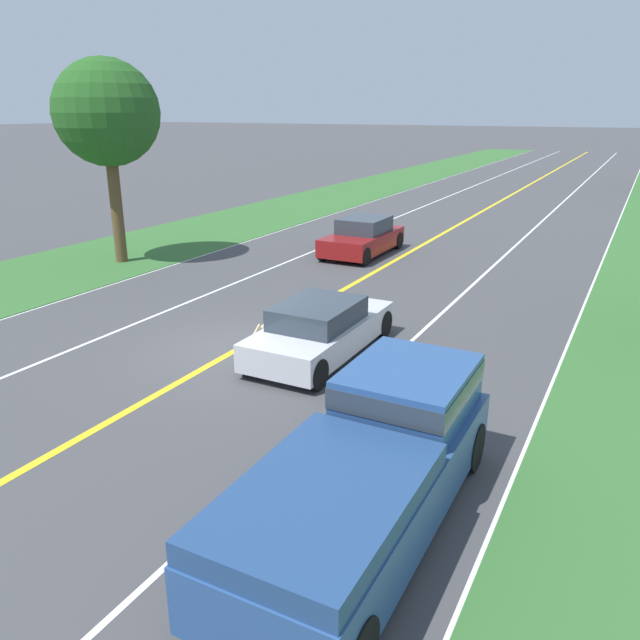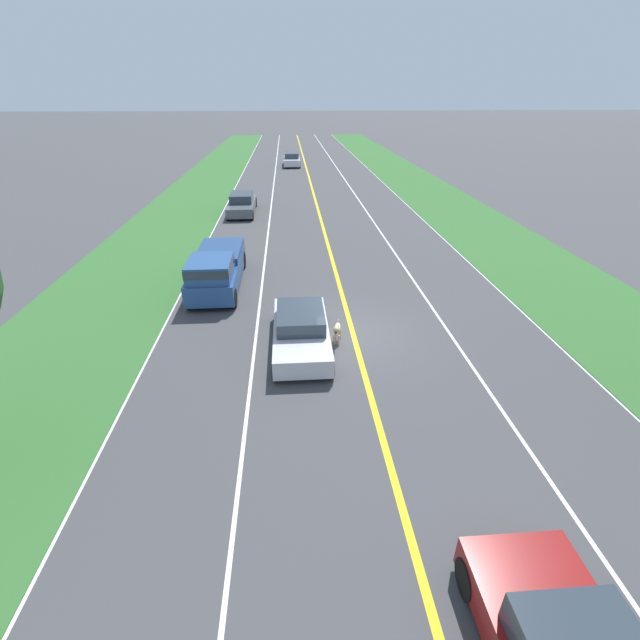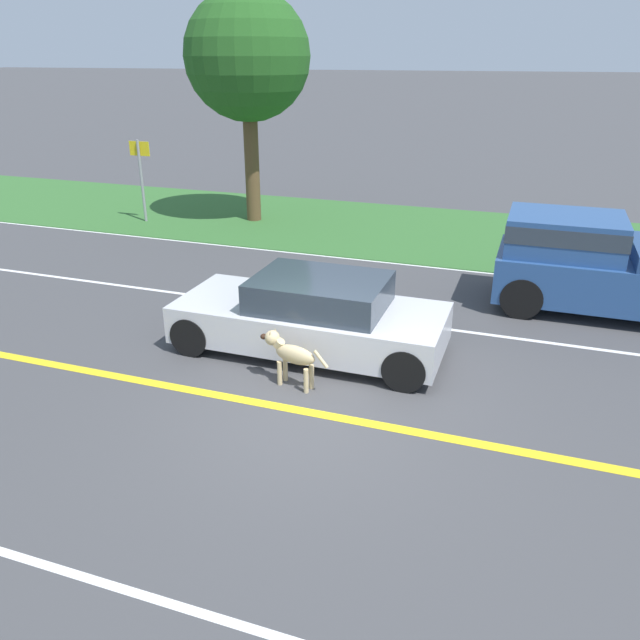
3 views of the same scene
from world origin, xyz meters
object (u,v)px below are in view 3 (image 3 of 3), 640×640
(dog, at_px, (290,353))
(pickup_truck, at_px, (638,268))
(street_sign, at_px, (141,171))
(ego_car, at_px, (312,316))
(roadside_tree_right_near, at_px, (247,58))

(dog, bearing_deg, pickup_truck, -34.75)
(pickup_truck, xyz_separation_m, street_sign, (3.05, 12.82, 0.58))
(ego_car, height_order, roadside_tree_right_near, roadside_tree_right_near)
(pickup_truck, bearing_deg, dog, 133.12)
(dog, relative_size, street_sign, 0.50)
(ego_car, distance_m, roadside_tree_right_near, 9.88)
(ego_car, relative_size, roadside_tree_right_near, 0.71)
(ego_car, distance_m, pickup_truck, 6.27)
(dog, height_order, roadside_tree_right_near, roadside_tree_right_near)
(pickup_truck, bearing_deg, roadside_tree_right_near, 66.62)
(roadside_tree_right_near, bearing_deg, dog, -152.05)
(dog, distance_m, street_sign, 11.04)
(ego_car, xyz_separation_m, roadside_tree_right_near, (7.78, 4.69, 3.89))
(ego_car, height_order, street_sign, street_sign)
(pickup_truck, bearing_deg, street_sign, 76.63)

